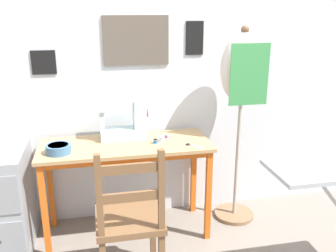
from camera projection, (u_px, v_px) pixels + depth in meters
ground_plane at (132, 250)px, 2.69m from camera, size 14.00×14.00×0.00m
wall_back at (119, 61)px, 2.81m from camera, size 10.00×0.07×2.55m
sewing_table at (126, 156)px, 2.71m from camera, size 1.22×0.48×0.73m
sewing_machine at (126, 121)px, 2.75m from camera, size 0.36×0.15×0.32m
fabric_bowl at (58, 149)px, 2.50m from camera, size 0.17×0.17×0.06m
scissors at (192, 146)px, 2.64m from camera, size 0.11×0.13×0.01m
thread_spool_near_machine at (156, 141)px, 2.69m from camera, size 0.04×0.04×0.03m
thread_spool_mid_table at (162, 139)px, 2.73m from camera, size 0.04×0.04×0.04m
thread_spool_far_edge at (166, 136)px, 2.79m from camera, size 0.03×0.03×0.03m
wooden_chair at (130, 221)px, 2.23m from camera, size 0.40×0.38×0.94m
dress_form at (242, 80)px, 2.78m from camera, size 0.34×0.32×1.54m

